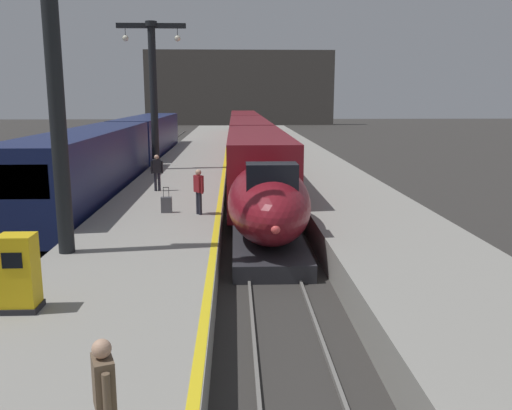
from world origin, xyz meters
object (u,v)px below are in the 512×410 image
(passenger_mid_platform, at_px, (157,170))
(passenger_near_edge, at_px, (199,188))
(regional_train_adjacent, at_px, (126,148))
(station_column_mid, at_px, (52,33))
(highspeed_train_main, at_px, (249,141))
(rolling_suitcase, at_px, (166,205))
(passenger_far_waiting, at_px, (105,397))
(station_column_far, at_px, (153,81))
(ticket_machine_yellow, at_px, (19,276))

(passenger_mid_platform, bearing_deg, passenger_near_edge, -66.57)
(regional_train_adjacent, xyz_separation_m, passenger_near_edge, (5.62, -15.30, -0.09))
(station_column_mid, relative_size, passenger_near_edge, 5.90)
(highspeed_train_main, height_order, rolling_suitcase, highspeed_train_main)
(regional_train_adjacent, height_order, passenger_far_waiting, regional_train_adjacent)
(highspeed_train_main, bearing_deg, station_column_far, -121.77)
(passenger_mid_platform, bearing_deg, passenger_far_waiting, -83.80)
(station_column_far, bearing_deg, passenger_far_waiting, -83.17)
(regional_train_adjacent, xyz_separation_m, passenger_mid_platform, (3.35, -10.08, -0.09))
(regional_train_adjacent, bearing_deg, station_column_mid, -83.78)
(rolling_suitcase, distance_m, ticket_machine_yellow, 9.66)
(passenger_mid_platform, height_order, ticket_machine_yellow, passenger_mid_platform)
(ticket_machine_yellow, bearing_deg, station_column_mid, 94.73)
(passenger_near_edge, bearing_deg, ticket_machine_yellow, -108.60)
(passenger_near_edge, distance_m, passenger_far_waiting, 14.18)
(station_column_mid, relative_size, station_column_far, 1.16)
(passenger_near_edge, bearing_deg, station_column_mid, -124.99)
(station_column_mid, bearing_deg, highspeed_train_main, 77.87)
(highspeed_train_main, distance_m, passenger_mid_platform, 17.98)
(highspeed_train_main, bearing_deg, passenger_mid_platform, -105.31)
(highspeed_train_main, bearing_deg, passenger_far_waiting, -94.11)
(highspeed_train_main, relative_size, station_column_far, 6.58)
(passenger_mid_platform, distance_m, rolling_suitcase, 5.01)
(highspeed_train_main, height_order, ticket_machine_yellow, highspeed_train_main)
(highspeed_train_main, relative_size, passenger_near_edge, 33.47)
(station_column_far, bearing_deg, station_column_mid, -90.00)
(regional_train_adjacent, distance_m, passenger_far_waiting, 29.99)
(highspeed_train_main, distance_m, regional_train_adjacent, 10.88)
(passenger_far_waiting, bearing_deg, rolling_suitcase, 94.31)
(rolling_suitcase, height_order, ticket_machine_yellow, ticket_machine_yellow)
(station_column_mid, xyz_separation_m, ticket_machine_yellow, (0.35, -4.23, -5.20))
(station_column_far, relative_size, ticket_machine_yellow, 5.37)
(passenger_near_edge, relative_size, ticket_machine_yellow, 1.06)
(regional_train_adjacent, bearing_deg, passenger_mid_platform, -71.60)
(station_column_far, distance_m, ticket_machine_yellow, 22.60)
(regional_train_adjacent, relative_size, station_column_mid, 3.67)
(rolling_suitcase, bearing_deg, passenger_far_waiting, -85.69)
(passenger_near_edge, bearing_deg, highspeed_train_main, 83.72)
(station_column_far, xyz_separation_m, ticket_machine_yellow, (0.35, -22.15, -4.47))
(passenger_near_edge, xyz_separation_m, rolling_suitcase, (-1.25, 0.36, -0.69))
(passenger_mid_platform, distance_m, ticket_machine_yellow, 14.36)
(highspeed_train_main, relative_size, rolling_suitcase, 57.60)
(highspeed_train_main, bearing_deg, station_column_mid, -102.13)
(rolling_suitcase, bearing_deg, regional_train_adjacent, 106.28)
(station_column_mid, relative_size, passenger_mid_platform, 5.90)
(station_column_mid, distance_m, passenger_near_edge, 7.75)
(station_column_mid, xyz_separation_m, rolling_suitcase, (2.17, 5.24, -5.63))
(passenger_mid_platform, bearing_deg, station_column_mid, -96.51)
(station_column_mid, height_order, passenger_near_edge, station_column_mid)
(passenger_mid_platform, xyz_separation_m, ticket_machine_yellow, (-0.80, -14.34, -0.25))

